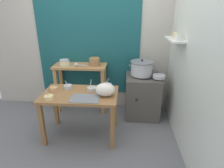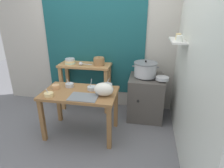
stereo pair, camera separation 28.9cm
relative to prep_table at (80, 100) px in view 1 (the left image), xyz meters
The scene contains 18 objects.
ground_plane 0.62m from the prep_table, ahead, with size 9.00×9.00×0.00m, color slate.
wall_back 1.31m from the prep_table, 80.06° to the left, with size 4.40×0.12×2.60m.
wall_right 1.67m from the prep_table, ahead, with size 0.30×3.20×2.60m.
prep_table is the anchor object (origin of this frame).
back_shelf_table 0.85m from the prep_table, 102.06° to the left, with size 0.96×0.40×0.90m.
stove_block 1.22m from the prep_table, 35.48° to the left, with size 0.60×0.61×0.78m.
steamer_pot 1.21m from the prep_table, 37.40° to the left, with size 0.44×0.40×0.28m.
clay_pot 0.90m from the prep_table, 83.32° to the left, with size 0.20×0.20×0.16m.
bowl_stack_enamel 0.98m from the prep_table, 119.39° to the left, with size 0.19×0.19×0.10m.
ladle 0.83m from the prep_table, 106.22° to the left, with size 0.25×0.07×0.07m.
serving_tray 0.24m from the prep_table, 55.86° to the right, with size 0.40×0.28×0.01m, color slate.
plastic_bag 0.44m from the prep_table, ahead, with size 0.28×0.20×0.19m, color silver.
wide_pan 1.36m from the prep_table, 25.22° to the left, with size 0.21×0.21×0.05m, color #B7BABF.
prep_bowl_0 0.30m from the prep_table, 144.72° to the left, with size 0.13×0.13×0.14m.
prep_bowl_1 0.43m from the prep_table, behind, with size 0.11×0.11×0.06m.
prep_bowl_2 0.24m from the prep_table, 35.31° to the left, with size 0.14×0.14×0.17m.
prep_bowl_3 0.45m from the prep_table, 29.61° to the left, with size 0.17×0.17×0.16m.
prep_bowl_4 0.46m from the prep_table, 148.54° to the right, with size 0.13×0.13×0.14m.
Camera 1 is at (0.55, -2.51, 1.91)m, focal length 31.08 mm.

